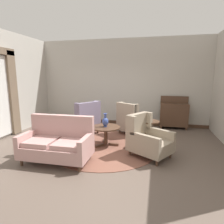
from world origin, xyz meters
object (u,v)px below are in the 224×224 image
Objects in this scene: armchair_foreground_right at (132,121)px; side_table at (150,132)px; armchair_near_sideboard at (84,121)px; porcelain_vase at (105,121)px; settee at (58,143)px; coffee_table at (106,131)px; armchair_back_corner at (147,139)px; sideboard at (174,114)px.

side_table is (0.61, -1.12, 0.00)m from armchair_foreground_right.
armchair_near_sideboard reaches higher than side_table.
porcelain_vase is 0.31× the size of armchair_near_sideboard.
armchair_foreground_right is at bearing 59.84° from settee.
settee is 2.36m from side_table.
side_table is at bearing 153.17° from armchair_foreground_right.
coffee_table is 1.27m from armchair_near_sideboard.
armchair_foreground_right is (0.56, 1.23, 0.01)m from coffee_table.
coffee_table is 1.44m from settee.
armchair_back_corner reaches higher than porcelain_vase.
armchair_foreground_right is 1.00× the size of sideboard.
armchair_foreground_right is 1.00× the size of armchair_back_corner.
side_table is at bearing 28.35° from armchair_back_corner.
porcelain_vase is 0.32× the size of sideboard.
armchair_near_sideboard reaches higher than settee.
sideboard reaches higher than armchair_foreground_right.
sideboard is (2.75, 3.41, 0.11)m from settee.
armchair_foreground_right is at bearing -144.48° from sideboard.
porcelain_vase is 1.45m from settee.
armchair_back_corner is at bearing 89.67° from armchair_near_sideboard.
settee is 2.09× the size of side_table.
porcelain_vase is 2.97m from sideboard.
sideboard is (1.96, 2.23, -0.16)m from porcelain_vase.
coffee_table is 0.68× the size of armchair_back_corner.
coffee_table is 1.08× the size of side_table.
porcelain_vase is 1.29m from armchair_near_sideboard.
armchair_back_corner is at bearing -21.70° from coffee_table.
armchair_near_sideboard is (-2.10, 1.29, 0.02)m from armchair_back_corner.
armchair_back_corner is at bearing -93.85° from side_table.
armchair_near_sideboard is 2.26m from side_table.
coffee_table is 1.18m from side_table.
porcelain_vase reaches higher than side_table.
porcelain_vase is at bearing 101.09° from armchair_back_corner.
side_table is 2.25m from sideboard.
settee is 1.31× the size of armchair_back_corner.
armchair_foreground_right is 1.71m from sideboard.
porcelain_vase reaches higher than coffee_table.
settee is at bearing -146.64° from side_table.
sideboard reaches higher than settee.
armchair_back_corner is 2.46m from armchair_near_sideboard.
side_table is (1.19, 0.11, -0.24)m from porcelain_vase.
side_table is at bearing 32.51° from settee.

